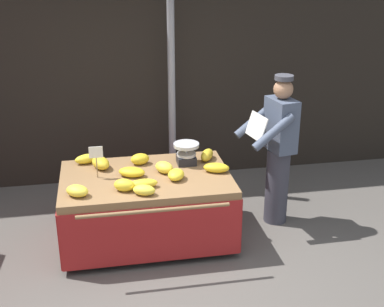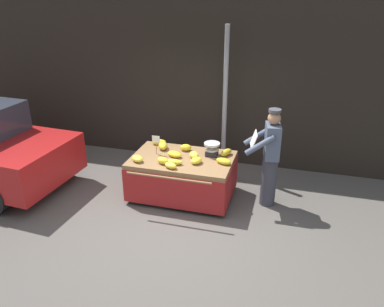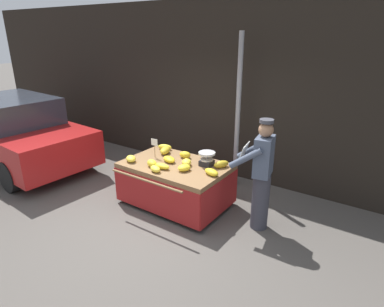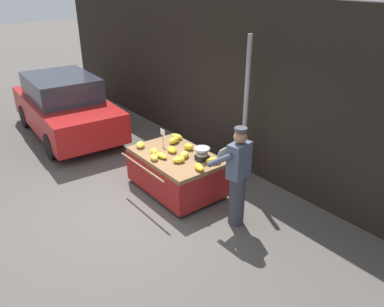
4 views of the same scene
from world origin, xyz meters
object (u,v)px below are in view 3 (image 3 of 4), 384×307
(banana_bunch_2, at_px, (187,162))
(banana_bunch_0, at_px, (184,168))
(parked_car, at_px, (16,132))
(banana_bunch_1, at_px, (185,155))
(banana_bunch_7, at_px, (169,159))
(banana_bunch_6, at_px, (165,151))
(banana_bunch_8, at_px, (152,163))
(price_sign, at_px, (154,144))
(banana_bunch_3, at_px, (155,169))
(banana_bunch_4, at_px, (131,159))
(street_pole, at_px, (238,113))
(weighing_scale, at_px, (207,159))
(vendor_person, at_px, (261,175))
(banana_bunch_11, at_px, (162,166))
(banana_bunch_5, at_px, (221,164))
(banana_bunch_10, at_px, (212,172))
(banana_bunch_9, at_px, (165,147))
(banana_cart, at_px, (176,175))

(banana_bunch_2, bearing_deg, banana_bunch_0, -64.30)
(parked_car, bearing_deg, banana_bunch_1, 12.05)
(banana_bunch_2, bearing_deg, banana_bunch_7, -173.92)
(banana_bunch_6, distance_m, banana_bunch_8, 0.64)
(banana_bunch_1, relative_size, banana_bunch_8, 0.99)
(price_sign, bearing_deg, banana_bunch_3, -48.47)
(banana_bunch_6, bearing_deg, banana_bunch_4, -110.10)
(street_pole, height_order, weighing_scale, street_pole)
(weighing_scale, bearing_deg, parked_car, -170.18)
(weighing_scale, bearing_deg, street_pole, 89.93)
(price_sign, xyz_separation_m, banana_bunch_2, (0.69, 0.00, -0.19))
(banana_bunch_6, xyz_separation_m, vendor_person, (1.93, -0.14, 0.06))
(parked_car, bearing_deg, banana_bunch_6, 12.90)
(street_pole, relative_size, banana_bunch_0, 13.23)
(banana_bunch_1, distance_m, banana_bunch_11, 0.61)
(banana_bunch_1, xyz_separation_m, parked_car, (-4.02, -0.86, -0.06))
(banana_bunch_5, distance_m, banana_bunch_8, 1.14)
(banana_bunch_4, distance_m, parked_car, 3.36)
(weighing_scale, xyz_separation_m, banana_bunch_8, (-0.71, -0.56, -0.06))
(banana_bunch_6, relative_size, banana_bunch_7, 1.01)
(banana_bunch_5, bearing_deg, banana_bunch_1, 178.71)
(banana_bunch_11, bearing_deg, banana_bunch_3, -91.66)
(parked_car, bearing_deg, banana_bunch_0, 5.10)
(weighing_scale, bearing_deg, banana_bunch_10, -46.72)
(banana_bunch_9, bearing_deg, banana_bunch_11, -54.06)
(banana_bunch_8, bearing_deg, banana_bunch_2, 39.81)
(banana_bunch_5, bearing_deg, banana_bunch_0, -132.76)
(banana_bunch_8, bearing_deg, banana_bunch_7, 73.59)
(banana_cart, bearing_deg, vendor_person, 5.46)
(banana_bunch_0, distance_m, banana_bunch_9, 1.08)
(banana_bunch_6, distance_m, vendor_person, 1.94)
(banana_bunch_3, distance_m, banana_bunch_7, 0.46)
(banana_bunch_7, bearing_deg, banana_cart, -4.29)
(banana_cart, relative_size, banana_bunch_1, 8.75)
(banana_cart, relative_size, banana_bunch_4, 7.83)
(weighing_scale, height_order, banana_bunch_2, weighing_scale)
(price_sign, relative_size, banana_bunch_0, 1.57)
(banana_bunch_10, bearing_deg, banana_bunch_11, -162.64)
(price_sign, bearing_deg, banana_bunch_5, 12.04)
(banana_bunch_8, height_order, parked_car, parked_car)
(banana_bunch_4, bearing_deg, banana_bunch_9, 83.67)
(banana_bunch_7, bearing_deg, vendor_person, 4.61)
(banana_bunch_9, distance_m, vendor_person, 2.10)
(street_pole, bearing_deg, banana_bunch_0, -96.97)
(weighing_scale, height_order, banana_bunch_8, weighing_scale)
(banana_bunch_8, height_order, banana_bunch_11, banana_bunch_8)
(price_sign, xyz_separation_m, banana_bunch_9, (-0.10, 0.41, -0.20))
(price_sign, distance_m, banana_bunch_10, 1.25)
(banana_bunch_10, bearing_deg, banana_bunch_1, 154.76)
(street_pole, height_order, banana_bunch_4, street_pole)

